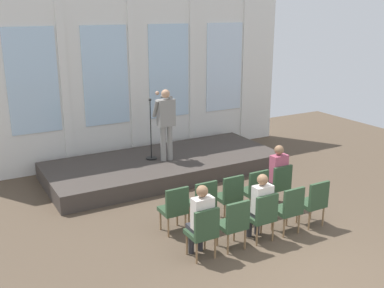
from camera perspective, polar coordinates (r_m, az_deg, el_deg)
ground_plane at (r=7.94m, az=13.63°, el=-14.96°), size 17.49×17.49×0.00m
rear_partition at (r=12.66m, az=-6.57°, el=8.22°), size 9.19×0.14×4.51m
stage_platform at (r=11.77m, az=-3.52°, el=-2.72°), size 5.88×2.49×0.41m
speaker at (r=11.28m, az=-3.28°, el=3.06°), size 0.51×0.69×1.79m
mic_stand at (r=11.58m, az=-5.10°, el=-0.26°), size 0.28×0.28×1.55m
chair_r0_c0 at (r=8.61m, az=-2.18°, el=-7.82°), size 0.46×0.44×0.94m
chair_r0_c1 at (r=8.88m, az=1.40°, el=-7.02°), size 0.46×0.44×0.94m
chair_r0_c2 at (r=9.19m, az=4.74°, el=-6.24°), size 0.46×0.44×0.94m
chair_r0_c3 at (r=9.53m, az=7.85°, el=-5.49°), size 0.46×0.44×0.94m
chair_r0_c4 at (r=9.89m, az=10.74°, el=-4.79°), size 0.46×0.44×0.94m
audience_r0_c4 at (r=9.87m, az=10.51°, el=-3.48°), size 0.36×0.39×1.36m
chair_r1_c0 at (r=7.78m, az=1.42°, el=-10.63°), size 0.46×0.44×0.94m
audience_r1_c0 at (r=7.76m, az=1.12°, el=-9.10°), size 0.36×0.39×1.31m
chair_r1_c1 at (r=8.08m, az=5.25°, el=-9.61°), size 0.46×0.44×0.94m
chair_r1_c2 at (r=8.42m, az=8.78°, el=-8.62°), size 0.46×0.44×0.94m
audience_r1_c2 at (r=8.40m, az=8.48°, el=-7.31°), size 0.36×0.39×1.28m
chair_r1_c3 at (r=8.78m, az=12.00°, el=-7.69°), size 0.46×0.44×0.94m
chair_r1_c4 at (r=9.18m, az=14.95°, el=-6.82°), size 0.46×0.44×0.94m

